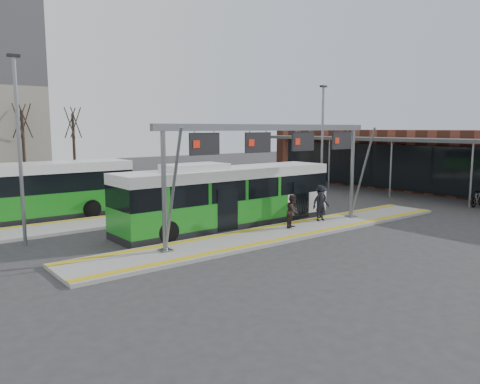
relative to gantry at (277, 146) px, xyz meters
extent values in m
plane|color=#2D2D30|center=(0.35, -0.25, -4.30)|extent=(120.00, 120.00, 0.00)
cube|color=gray|center=(0.35, -0.25, -4.22)|extent=(22.00, 3.00, 0.15)
cube|color=gray|center=(-3.65, 7.75, -4.22)|extent=(20.00, 3.00, 0.15)
cube|color=gold|center=(0.35, 0.90, -4.14)|extent=(22.00, 0.35, 0.02)
cube|color=gold|center=(0.35, -1.40, -4.14)|extent=(22.00, 0.35, 0.02)
cube|color=gold|center=(-3.65, 8.90, -4.14)|extent=(20.00, 0.35, 0.02)
cylinder|color=slate|center=(-6.15, 0.05, -1.62)|extent=(0.20, 0.20, 5.05)
cube|color=slate|center=(-6.15, 0.05, -4.12)|extent=(0.50, 0.50, 0.06)
cylinder|color=slate|center=(-6.15, -0.65, -1.62)|extent=(0.12, 1.46, 4.90)
cylinder|color=slate|center=(5.85, 0.05, -1.62)|extent=(0.20, 0.20, 5.05)
cube|color=slate|center=(5.85, 0.05, -4.12)|extent=(0.50, 0.50, 0.06)
cylinder|color=slate|center=(5.85, -0.65, -1.62)|extent=(0.12, 1.46, 4.90)
cube|color=slate|center=(-0.15, 0.05, 0.90)|extent=(13.00, 0.25, 0.30)
cube|color=black|center=(-4.15, 0.05, 0.20)|extent=(1.50, 0.12, 0.95)
cube|color=red|center=(-4.60, -0.02, 0.20)|extent=(0.32, 0.02, 0.32)
cube|color=black|center=(-1.15, 0.05, 0.20)|extent=(1.50, 0.12, 0.95)
cube|color=red|center=(-1.60, -0.02, 0.20)|extent=(0.32, 0.02, 0.32)
cube|color=black|center=(1.85, 0.05, 0.20)|extent=(1.50, 0.12, 0.95)
cube|color=red|center=(1.40, -0.02, 0.20)|extent=(0.32, 0.02, 0.32)
cube|color=black|center=(4.85, 0.05, 0.20)|extent=(1.50, 0.12, 0.95)
cube|color=red|center=(4.40, -0.02, 0.20)|extent=(0.32, 0.02, 0.32)
cube|color=brown|center=(22.35, 3.75, -1.80)|extent=(8.00, 32.00, 5.00)
cube|color=black|center=(18.15, 3.75, -2.30)|extent=(0.15, 28.00, 3.60)
cube|color=#3F3F42|center=(16.85, 3.75, 0.00)|extent=(4.00, 30.00, 0.25)
cylinder|color=slate|center=(15.15, -2.25, -2.15)|extent=(0.14, 0.14, 4.30)
cylinder|color=slate|center=(15.15, 3.75, -2.15)|extent=(0.14, 0.14, 4.30)
cylinder|color=slate|center=(15.15, 9.75, -2.15)|extent=(0.14, 0.14, 4.30)
cube|color=black|center=(-0.77, 2.87, -4.12)|extent=(12.43, 2.71, 0.36)
cube|color=#1C811E|center=(-0.77, 2.87, -3.34)|extent=(12.43, 2.71, 1.19)
cube|color=black|center=(-0.77, 2.87, -2.23)|extent=(12.43, 2.63, 1.03)
cube|color=white|center=(-0.77, 2.87, -1.45)|extent=(12.43, 2.71, 0.52)
cube|color=orange|center=(5.43, 2.91, -1.56)|extent=(0.06, 1.85, 0.29)
cube|color=white|center=(-2.83, 2.86, -1.04)|extent=(3.11, 1.86, 0.31)
cylinder|color=black|center=(-5.10, 1.68, -3.78)|extent=(1.04, 0.32, 1.03)
cylinder|color=black|center=(-5.12, 4.02, -3.78)|extent=(1.04, 0.32, 1.03)
cylinder|color=black|center=(2.97, 1.72, -3.78)|extent=(1.04, 0.32, 1.03)
cylinder|color=black|center=(2.95, 4.06, -3.78)|extent=(1.04, 0.32, 1.03)
cube|color=black|center=(-9.44, 10.91, -4.11)|extent=(12.93, 2.81, 0.38)
cube|color=#1C811E|center=(-9.44, 10.91, -3.30)|extent=(12.93, 2.81, 1.24)
cube|color=black|center=(-9.44, 10.91, -2.15)|extent=(12.93, 2.73, 1.08)
cube|color=white|center=(-9.44, 10.91, -1.34)|extent=(12.93, 2.81, 0.54)
cylinder|color=black|center=(-5.57, 9.67, -3.76)|extent=(1.08, 0.33, 1.08)
cylinder|color=black|center=(-5.56, 12.11, -3.76)|extent=(1.08, 0.33, 1.08)
imported|color=black|center=(3.68, 0.38, -3.17)|extent=(0.72, 0.48, 1.96)
imported|color=#2F221F|center=(1.20, 0.05, -3.31)|extent=(1.02, 0.94, 1.69)
imported|color=black|center=(4.19, 0.85, -3.24)|extent=(1.22, 0.75, 1.83)
imported|color=gray|center=(15.90, -2.42, -3.78)|extent=(1.75, 0.53, 1.05)
cylinder|color=#382B21|center=(-4.41, 28.68, -0.94)|extent=(0.28, 0.28, 6.71)
cylinder|color=#382B21|center=(0.71, 30.38, -1.01)|extent=(0.28, 0.28, 6.57)
cylinder|color=slate|center=(-10.28, 5.24, -0.20)|extent=(0.16, 0.16, 8.20)
cube|color=black|center=(-10.28, 5.24, 3.90)|extent=(0.50, 0.25, 0.12)
cylinder|color=slate|center=(8.91, 5.04, -0.33)|extent=(0.16, 0.16, 7.94)
cube|color=black|center=(8.91, 5.04, 3.64)|extent=(0.50, 0.25, 0.12)
camera|label=1|loc=(-15.40, -16.55, 0.88)|focal=35.00mm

